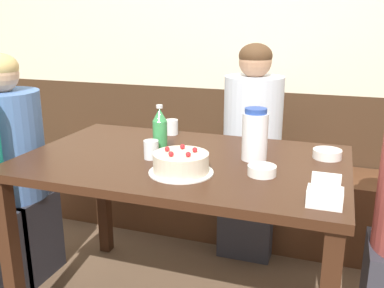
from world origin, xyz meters
name	(u,v)px	position (x,y,z in m)	size (l,w,h in m)	color
back_wall	(242,32)	(0.00, 1.05, 1.25)	(4.80, 0.04, 2.50)	#3D2819
bench_seat	(229,198)	(0.00, 0.83, 0.23)	(2.60, 0.38, 0.47)	#56331E
dining_table	(183,179)	(0.00, 0.00, 0.66)	(1.36, 0.85, 0.76)	#381E11
birthday_cake	(181,163)	(0.06, -0.18, 0.80)	(0.25, 0.25, 0.10)	white
water_pitcher	(255,135)	(0.29, 0.08, 0.86)	(0.11, 0.11, 0.22)	white
soju_bottle	(160,131)	(-0.12, 0.03, 0.86)	(0.06, 0.06, 0.22)	#388E4C
napkin_holder	(325,194)	(0.59, -0.31, 0.80)	(0.11, 0.08, 0.11)	white
bowl_soup_white	(262,170)	(0.35, -0.10, 0.78)	(0.11, 0.11, 0.04)	white
bowl_rice_small	(327,154)	(0.58, 0.20, 0.78)	(0.12, 0.12, 0.04)	white
glass_water_tall	(151,150)	(-0.12, -0.05, 0.80)	(0.06, 0.06, 0.08)	silver
glass_tumbler_short	(172,127)	(-0.19, 0.35, 0.80)	(0.07, 0.07, 0.08)	silver
person_teal_shirt	(251,157)	(0.16, 0.68, 0.57)	(0.32, 0.34, 1.21)	#33333D
person_pale_blue_shirt	(11,174)	(-0.94, 0.01, 0.57)	(0.35, 0.35, 1.17)	#33333D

